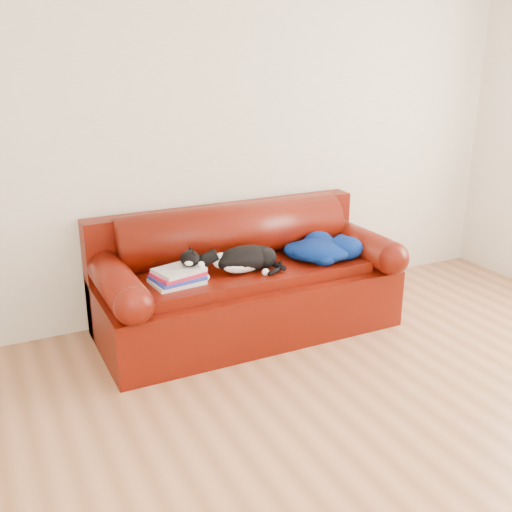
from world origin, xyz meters
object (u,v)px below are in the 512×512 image
Objects in this scene: sofa_base at (247,299)px; book_stack at (178,276)px; cat at (244,260)px; blanket at (323,248)px.

sofa_base is 0.64m from book_stack.
cat reaches higher than blanket.
cat is at bearing 179.84° from blanket.
blanket is (0.63, -0.00, -0.01)m from cat.
sofa_base is at bearing 73.45° from cat.
book_stack is 0.48m from cat.
book_stack reaches higher than sofa_base.
cat is 0.63m from blanket.
book_stack is at bearing -168.31° from sofa_base.
sofa_base is 3.81× the size of blanket.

